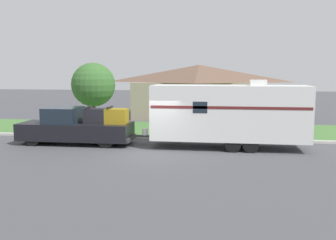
% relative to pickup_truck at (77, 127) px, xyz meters
% --- Properties ---
extents(ground_plane, '(120.00, 120.00, 0.00)m').
position_rel_pickup_truck_xyz_m(ground_plane, '(4.49, -1.71, -0.92)').
color(ground_plane, '#47474C').
extents(curb_strip, '(80.00, 0.30, 0.14)m').
position_rel_pickup_truck_xyz_m(curb_strip, '(4.49, 2.04, -0.85)').
color(curb_strip, beige).
rests_on(curb_strip, ground_plane).
extents(lawn_strip, '(80.00, 7.00, 0.03)m').
position_rel_pickup_truck_xyz_m(lawn_strip, '(4.49, 5.69, -0.90)').
color(lawn_strip, '#477538').
rests_on(lawn_strip, ground_plane).
extents(house_across_street, '(11.35, 6.86, 4.49)m').
position_rel_pickup_truck_xyz_m(house_across_street, '(5.83, 13.12, 1.40)').
color(house_across_street, gray).
rests_on(house_across_street, ground_plane).
extents(pickup_truck, '(6.19, 2.05, 2.07)m').
position_rel_pickup_truck_xyz_m(pickup_truck, '(0.00, 0.00, 0.00)').
color(pickup_truck, black).
rests_on(pickup_truck, ground_plane).
extents(travel_trailer, '(8.85, 2.28, 3.51)m').
position_rel_pickup_truck_xyz_m(travel_trailer, '(8.16, -0.00, 0.92)').
color(travel_trailer, black).
rests_on(travel_trailer, ground_plane).
extents(mailbox, '(0.48, 0.20, 1.31)m').
position_rel_pickup_truck_xyz_m(mailbox, '(11.60, 2.75, 0.09)').
color(mailbox, brown).
rests_on(mailbox, ground_plane).
extents(tree_in_yard, '(2.97, 2.97, 4.51)m').
position_rel_pickup_truck_xyz_m(tree_in_yard, '(-0.85, 5.29, 2.10)').
color(tree_in_yard, brown).
rests_on(tree_in_yard, ground_plane).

